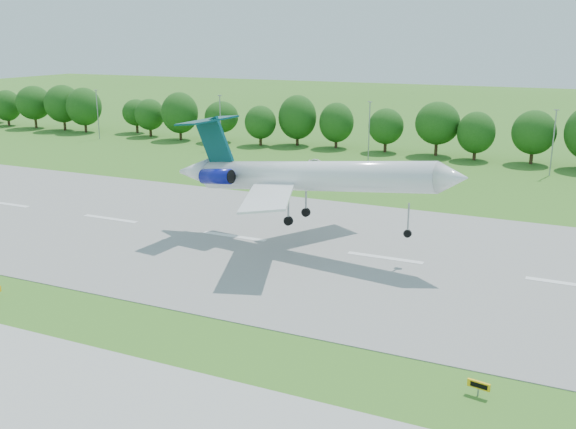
# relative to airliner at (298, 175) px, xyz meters

# --- Properties ---
(ground) EXTENTS (600.00, 600.00, 0.00)m
(ground) POSITION_rel_airliner_xyz_m (11.13, -25.18, -8.96)
(ground) COLOR #356B1C
(ground) RESTS_ON ground
(runway) EXTENTS (400.00, 45.00, 0.08)m
(runway) POSITION_rel_airliner_xyz_m (11.13, -0.18, -8.92)
(runway) COLOR gray
(runway) RESTS_ON ground
(tree_line) EXTENTS (288.40, 8.40, 10.40)m
(tree_line) POSITION_rel_airliner_xyz_m (11.13, 66.82, -2.77)
(tree_line) COLOR #382314
(tree_line) RESTS_ON ground
(light_poles) EXTENTS (175.90, 0.25, 12.19)m
(light_poles) POSITION_rel_airliner_xyz_m (8.63, 56.82, -2.62)
(light_poles) COLOR gray
(light_poles) RESTS_ON ground
(airliner) EXTENTS (38.69, 27.93, 12.10)m
(airliner) POSITION_rel_airliner_xyz_m (0.00, 0.00, 0.00)
(airliner) COLOR white
(airliner) RESTS_ON ground
(taxi_sign_right) EXTENTS (1.66, 0.46, 1.16)m
(taxi_sign_right) POSITION_rel_airliner_xyz_m (25.50, -26.11, -8.10)
(taxi_sign_right) COLOR gray
(taxi_sign_right) RESTS_ON ground
(service_vehicle_a) EXTENTS (4.20, 2.06, 1.33)m
(service_vehicle_a) POSITION_rel_airliner_xyz_m (-39.59, 49.87, -8.30)
(service_vehicle_a) COLOR silver
(service_vehicle_a) RESTS_ON ground
(service_vehicle_b) EXTENTS (3.43, 1.73, 1.12)m
(service_vehicle_b) POSITION_rel_airliner_xyz_m (-17.24, 49.06, -8.40)
(service_vehicle_b) COLOR white
(service_vehicle_b) RESTS_ON ground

